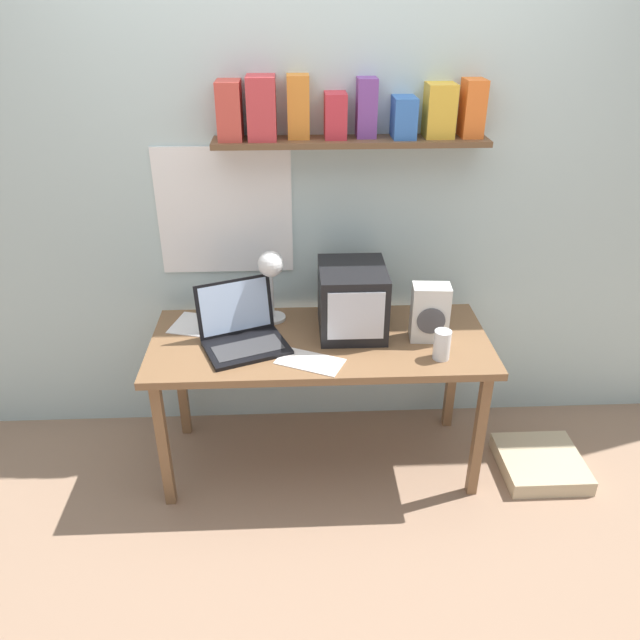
{
  "coord_description": "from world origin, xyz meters",
  "views": [
    {
      "loc": [
        -0.11,
        -2.45,
        2.13
      ],
      "look_at": [
        0.0,
        0.0,
        0.8
      ],
      "focal_mm": 35.0,
      "sensor_mm": 36.0,
      "label": 1
    }
  ],
  "objects_px": {
    "laptop": "(242,330)",
    "juice_glass": "(442,346)",
    "loose_paper_near_laptop": "(310,361)",
    "floor_cushion": "(540,463)",
    "crt_monitor": "(352,300)",
    "loose_paper_near_monitor": "(204,325)",
    "corner_desk": "(320,352)",
    "space_heater": "(430,313)",
    "desk_lamp": "(271,272)"
  },
  "relations": [
    {
      "from": "laptop",
      "to": "loose_paper_near_monitor",
      "type": "bearing_deg",
      "value": 117.43
    },
    {
      "from": "corner_desk",
      "to": "space_heater",
      "type": "height_order",
      "value": "space_heater"
    },
    {
      "from": "corner_desk",
      "to": "juice_glass",
      "type": "distance_m",
      "value": 0.56
    },
    {
      "from": "corner_desk",
      "to": "crt_monitor",
      "type": "bearing_deg",
      "value": 29.48
    },
    {
      "from": "laptop",
      "to": "floor_cushion",
      "type": "distance_m",
      "value": 1.62
    },
    {
      "from": "juice_glass",
      "to": "space_heater",
      "type": "xyz_separation_m",
      "value": [
        -0.02,
        0.17,
        0.07
      ]
    },
    {
      "from": "laptop",
      "to": "juice_glass",
      "type": "relative_size",
      "value": 3.29
    },
    {
      "from": "corner_desk",
      "to": "desk_lamp",
      "type": "relative_size",
      "value": 4.09
    },
    {
      "from": "corner_desk",
      "to": "space_heater",
      "type": "relative_size",
      "value": 5.82
    },
    {
      "from": "loose_paper_near_laptop",
      "to": "floor_cushion",
      "type": "relative_size",
      "value": 0.8
    },
    {
      "from": "juice_glass",
      "to": "floor_cushion",
      "type": "height_order",
      "value": "juice_glass"
    },
    {
      "from": "loose_paper_near_laptop",
      "to": "juice_glass",
      "type": "bearing_deg",
      "value": 0.63
    },
    {
      "from": "desk_lamp",
      "to": "juice_glass",
      "type": "relative_size",
      "value": 2.84
    },
    {
      "from": "juice_glass",
      "to": "loose_paper_near_monitor",
      "type": "distance_m",
      "value": 1.11
    },
    {
      "from": "desk_lamp",
      "to": "loose_paper_near_laptop",
      "type": "height_order",
      "value": "desk_lamp"
    },
    {
      "from": "juice_glass",
      "to": "loose_paper_near_laptop",
      "type": "relative_size",
      "value": 0.42
    },
    {
      "from": "loose_paper_near_laptop",
      "to": "laptop",
      "type": "bearing_deg",
      "value": 149.65
    },
    {
      "from": "crt_monitor",
      "to": "space_heater",
      "type": "height_order",
      "value": "crt_monitor"
    },
    {
      "from": "laptop",
      "to": "juice_glass",
      "type": "height_order",
      "value": "laptop"
    },
    {
      "from": "corner_desk",
      "to": "laptop",
      "type": "bearing_deg",
      "value": -177.67
    },
    {
      "from": "crt_monitor",
      "to": "desk_lamp",
      "type": "bearing_deg",
      "value": 170.35
    },
    {
      "from": "corner_desk",
      "to": "loose_paper_near_laptop",
      "type": "xyz_separation_m",
      "value": [
        -0.05,
        -0.19,
        0.07
      ]
    },
    {
      "from": "desk_lamp",
      "to": "space_heater",
      "type": "relative_size",
      "value": 1.42
    },
    {
      "from": "corner_desk",
      "to": "laptop",
      "type": "relative_size",
      "value": 3.52
    },
    {
      "from": "space_heater",
      "to": "desk_lamp",
      "type": "bearing_deg",
      "value": 171.86
    },
    {
      "from": "corner_desk",
      "to": "laptop",
      "type": "distance_m",
      "value": 0.38
    },
    {
      "from": "crt_monitor",
      "to": "loose_paper_near_laptop",
      "type": "xyz_separation_m",
      "value": [
        -0.2,
        -0.27,
        -0.15
      ]
    },
    {
      "from": "desk_lamp",
      "to": "loose_paper_near_monitor",
      "type": "bearing_deg",
      "value": 177.57
    },
    {
      "from": "laptop",
      "to": "loose_paper_near_laptop",
      "type": "bearing_deg",
      "value": -51.7
    },
    {
      "from": "crt_monitor",
      "to": "juice_glass",
      "type": "height_order",
      "value": "crt_monitor"
    },
    {
      "from": "loose_paper_near_laptop",
      "to": "floor_cushion",
      "type": "xyz_separation_m",
      "value": [
        1.14,
        0.06,
        -0.67
      ]
    },
    {
      "from": "juice_glass",
      "to": "laptop",
      "type": "bearing_deg",
      "value": 168.93
    },
    {
      "from": "desk_lamp",
      "to": "loose_paper_near_monitor",
      "type": "distance_m",
      "value": 0.42
    },
    {
      "from": "space_heater",
      "to": "loose_paper_near_laptop",
      "type": "xyz_separation_m",
      "value": [
        -0.54,
        -0.18,
        -0.13
      ]
    },
    {
      "from": "desk_lamp",
      "to": "crt_monitor",
      "type": "bearing_deg",
      "value": -10.96
    },
    {
      "from": "loose_paper_near_monitor",
      "to": "desk_lamp",
      "type": "bearing_deg",
      "value": -0.96
    },
    {
      "from": "corner_desk",
      "to": "juice_glass",
      "type": "bearing_deg",
      "value": -19.65
    },
    {
      "from": "crt_monitor",
      "to": "loose_paper_near_laptop",
      "type": "distance_m",
      "value": 0.37
    },
    {
      "from": "floor_cushion",
      "to": "juice_glass",
      "type": "bearing_deg",
      "value": -174.37
    },
    {
      "from": "juice_glass",
      "to": "desk_lamp",
      "type": "bearing_deg",
      "value": 155.67
    },
    {
      "from": "crt_monitor",
      "to": "juice_glass",
      "type": "xyz_separation_m",
      "value": [
        0.36,
        -0.27,
        -0.1
      ]
    },
    {
      "from": "corner_desk",
      "to": "floor_cushion",
      "type": "bearing_deg",
      "value": -6.67
    },
    {
      "from": "corner_desk",
      "to": "floor_cushion",
      "type": "height_order",
      "value": "corner_desk"
    },
    {
      "from": "laptop",
      "to": "space_heater",
      "type": "distance_m",
      "value": 0.84
    },
    {
      "from": "loose_paper_near_monitor",
      "to": "juice_glass",
      "type": "bearing_deg",
      "value": -17.64
    },
    {
      "from": "crt_monitor",
      "to": "laptop",
      "type": "bearing_deg",
      "value": -168.95
    },
    {
      "from": "corner_desk",
      "to": "laptop",
      "type": "xyz_separation_m",
      "value": [
        -0.35,
        -0.01,
        0.13
      ]
    },
    {
      "from": "loose_paper_near_laptop",
      "to": "crt_monitor",
      "type": "bearing_deg",
      "value": 53.66
    },
    {
      "from": "juice_glass",
      "to": "loose_paper_near_monitor",
      "type": "xyz_separation_m",
      "value": [
        -1.05,
        0.34,
        -0.06
      ]
    },
    {
      "from": "laptop",
      "to": "desk_lamp",
      "type": "xyz_separation_m",
      "value": [
        0.14,
        0.16,
        0.21
      ]
    }
  ]
}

